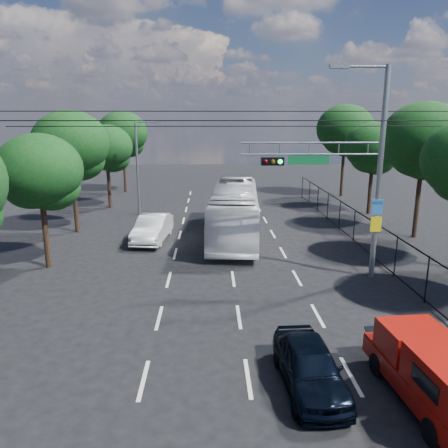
{
  "coord_description": "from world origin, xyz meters",
  "views": [
    {
      "loc": [
        -1.06,
        -11.14,
        7.29
      ],
      "look_at": [
        -0.45,
        7.33,
        2.8
      ],
      "focal_mm": 35.0,
      "sensor_mm": 36.0,
      "label": 1
    }
  ],
  "objects_px": {
    "signal_mast": "(353,166)",
    "white_bus": "(234,211)",
    "red_pickup": "(435,373)",
    "navy_hatchback": "(310,366)",
    "white_van": "(152,228)"
  },
  "relations": [
    {
      "from": "signal_mast",
      "to": "navy_hatchback",
      "type": "height_order",
      "value": "signal_mast"
    },
    {
      "from": "red_pickup",
      "to": "white_bus",
      "type": "distance_m",
      "value": 17.49
    },
    {
      "from": "white_bus",
      "to": "signal_mast",
      "type": "bearing_deg",
      "value": -53.09
    },
    {
      "from": "white_bus",
      "to": "white_van",
      "type": "xyz_separation_m",
      "value": [
        -5.04,
        -0.91,
        -0.85
      ]
    },
    {
      "from": "white_bus",
      "to": "white_van",
      "type": "height_order",
      "value": "white_bus"
    },
    {
      "from": "red_pickup",
      "to": "navy_hatchback",
      "type": "distance_m",
      "value": 3.16
    },
    {
      "from": "white_bus",
      "to": "white_van",
      "type": "bearing_deg",
      "value": -165.16
    },
    {
      "from": "signal_mast",
      "to": "white_bus",
      "type": "relative_size",
      "value": 0.81
    },
    {
      "from": "white_bus",
      "to": "white_van",
      "type": "distance_m",
      "value": 5.19
    },
    {
      "from": "signal_mast",
      "to": "red_pickup",
      "type": "xyz_separation_m",
      "value": [
        -0.61,
        -9.37,
        -4.29
      ]
    },
    {
      "from": "navy_hatchback",
      "to": "white_bus",
      "type": "distance_m",
      "value": 16.14
    },
    {
      "from": "red_pickup",
      "to": "white_bus",
      "type": "relative_size",
      "value": 0.42
    },
    {
      "from": "navy_hatchback",
      "to": "signal_mast",
      "type": "bearing_deg",
      "value": 64.05
    },
    {
      "from": "red_pickup",
      "to": "navy_hatchback",
      "type": "xyz_separation_m",
      "value": [
        -3.02,
        0.91,
        -0.29
      ]
    },
    {
      "from": "white_bus",
      "to": "red_pickup",
      "type": "bearing_deg",
      "value": -71.52
    }
  ]
}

